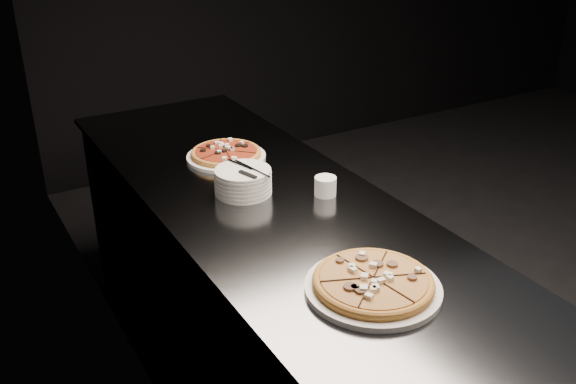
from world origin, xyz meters
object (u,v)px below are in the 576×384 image
pizza_mushroom (373,284)px  cutlery (247,170)px  plate_stack (243,181)px  ramekin (325,186)px  pizza_tomato (226,154)px  counter (280,321)px

pizza_mushroom → cutlery: bearing=91.5°
plate_stack → cutlery: bearing=-62.4°
ramekin → cutlery: bearing=147.8°
cutlery → ramekin: cutlery is taller
pizza_tomato → ramekin: size_ratio=4.46×
plate_stack → cutlery: size_ratio=0.93×
plate_stack → ramekin: bearing=-33.9°
plate_stack → ramekin: (0.23, -0.16, -0.01)m
pizza_tomato → ramekin: 0.48m
cutlery → pizza_mushroom: bearing=-104.8°
plate_stack → pizza_tomato: bearing=75.4°
pizza_mushroom → plate_stack: plate_stack is taller
counter → plate_stack: 0.53m
cutlery → plate_stack: bearing=101.4°
pizza_tomato → cutlery: 0.33m
plate_stack → pizza_mushroom: bearing=-87.9°
plate_stack → cutlery: (0.01, -0.01, 0.05)m
counter → pizza_tomato: bearing=86.9°
counter → cutlery: 0.57m
counter → pizza_mushroom: bearing=-93.0°
pizza_mushroom → cutlery: 0.69m
pizza_mushroom → cutlery: cutlery is taller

